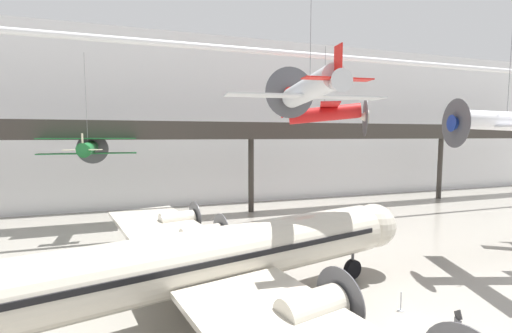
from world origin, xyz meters
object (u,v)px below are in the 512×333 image
suspended_plane_silver_racer (310,89)px  suspended_plane_white_twin (507,122)px  suspended_plane_red_highwing (324,113)px  stanchion_barrier (401,305)px  airliner_silver_main (197,262)px  suspended_plane_green_biplane (88,148)px  info_sign_pedestal (458,324)px

suspended_plane_silver_racer → suspended_plane_white_twin: bearing=-89.3°
suspended_plane_red_highwing → stanchion_barrier: (-2.88, -14.01, -11.38)m
suspended_plane_silver_racer → stanchion_barrier: bearing=-123.7°
airliner_silver_main → suspended_plane_red_highwing: (13.76, 12.02, 8.38)m
suspended_plane_green_biplane → suspended_plane_silver_racer: 24.46m
suspended_plane_white_twin → info_sign_pedestal: size_ratio=7.50×
info_sign_pedestal → suspended_plane_white_twin: bearing=50.4°
suspended_plane_green_biplane → suspended_plane_white_twin: bearing=-126.1°
airliner_silver_main → info_sign_pedestal: size_ratio=27.03×
suspended_plane_silver_racer → info_sign_pedestal: (5.22, -5.86, -11.82)m
suspended_plane_red_highwing → suspended_plane_silver_racer: (-6.96, -10.75, 0.57)m
suspended_plane_red_highwing → suspended_plane_silver_racer: bearing=-94.7°
suspended_plane_green_biplane → info_sign_pedestal: suspended_plane_green_biplane is taller
suspended_plane_white_twin → suspended_plane_green_biplane: bearing=-17.6°
suspended_plane_silver_racer → suspended_plane_green_biplane: bearing=41.8°
suspended_plane_red_highwing → suspended_plane_silver_racer: suspended_plane_silver_racer is taller
airliner_silver_main → suspended_plane_green_biplane: bearing=97.2°
suspended_plane_green_biplane → info_sign_pedestal: size_ratio=8.87×
suspended_plane_red_highwing → stanchion_barrier: 18.28m
airliner_silver_main → suspended_plane_white_twin: size_ratio=3.60×
suspended_plane_red_highwing → info_sign_pedestal: bearing=-67.7°
airliner_silver_main → suspended_plane_silver_racer: suspended_plane_silver_racer is taller
suspended_plane_red_highwing → suspended_plane_green_biplane: (-21.40, 8.61, -3.31)m
stanchion_barrier → suspended_plane_white_twin: bearing=12.1°
suspended_plane_white_twin → suspended_plane_silver_racer: 14.38m
stanchion_barrier → suspended_plane_red_highwing: bearing=78.4°
suspended_plane_white_twin → suspended_plane_green_biplane: 35.28m
airliner_silver_main → suspended_plane_green_biplane: suspended_plane_green_biplane is taller
suspended_plane_white_twin → stanchion_barrier: suspended_plane_white_twin is taller
airliner_silver_main → suspended_plane_red_highwing: bearing=28.1°
suspended_plane_white_twin → airliner_silver_main: bearing=18.4°
suspended_plane_white_twin → suspended_plane_red_highwing: bearing=-40.5°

